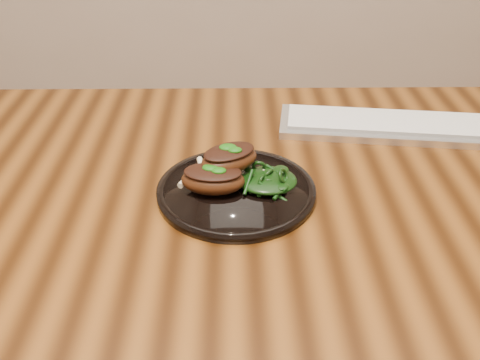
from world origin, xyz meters
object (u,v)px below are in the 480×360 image
greens_heap (268,177)px  keyboard (392,125)px  plate (236,191)px  desk (249,219)px  lamb_chop_front (213,179)px

greens_heap → keyboard: 0.35m
plate → keyboard: size_ratio=0.56×
desk → keyboard: bearing=32.3°
desk → plate: (-0.02, -0.05, 0.09)m
lamb_chop_front → keyboard: size_ratio=0.24×
keyboard → lamb_chop_front: bearing=-145.8°
plate → greens_heap: bearing=5.2°
plate → keyboard: 0.39m
lamb_chop_front → keyboard: bearing=34.2°
lamb_chop_front → greens_heap: 0.09m
lamb_chop_front → keyboard: 0.42m
plate → lamb_chop_front: lamb_chop_front is taller
desk → keyboard: (0.29, 0.18, 0.09)m
plate → greens_heap: size_ratio=2.67×
plate → lamb_chop_front: 0.05m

